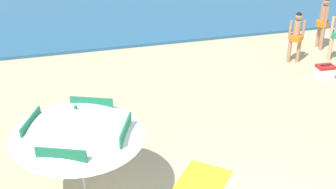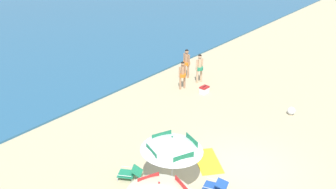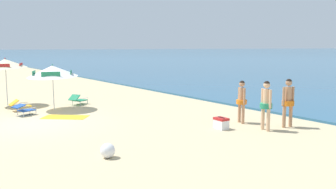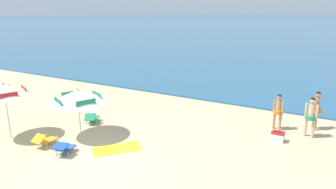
% 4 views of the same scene
% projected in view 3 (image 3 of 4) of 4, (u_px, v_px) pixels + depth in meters
% --- Properties ---
extents(ground_plane, '(800.00, 800.00, 0.00)m').
position_uv_depth(ground_plane, '(34.00, 124.00, 13.33)').
color(ground_plane, tan).
extents(beach_umbrella_striped_main, '(3.17, 3.17, 2.10)m').
position_uv_depth(beach_umbrella_striped_main, '(53.00, 71.00, 16.15)').
color(beach_umbrella_striped_main, silver).
rests_on(beach_umbrella_striped_main, ground).
extents(beach_umbrella_striped_second, '(2.15, 2.17, 2.36)m').
position_uv_depth(beach_umbrella_striped_second, '(5.00, 64.00, 17.25)').
color(beach_umbrella_striped_second, silver).
rests_on(beach_umbrella_striped_second, ground).
extents(lounge_chair_under_umbrella, '(0.59, 0.91, 0.53)m').
position_uv_depth(lounge_chair_under_umbrella, '(20.00, 105.00, 16.04)').
color(lounge_chair_under_umbrella, gold).
rests_on(lounge_chair_under_umbrella, ground).
extents(lounge_chair_beside_umbrella, '(0.76, 0.97, 0.49)m').
position_uv_depth(lounge_chair_beside_umbrella, '(24.00, 109.00, 14.97)').
color(lounge_chair_beside_umbrella, '#1E4799').
rests_on(lounge_chair_beside_umbrella, ground).
extents(lounge_chair_facing_sea, '(0.90, 1.03, 0.53)m').
position_uv_depth(lounge_chair_facing_sea, '(78.00, 99.00, 17.77)').
color(lounge_chair_facing_sea, '#1E7F56').
rests_on(lounge_chair_facing_sea, ground).
extents(person_standing_near_shore, '(0.43, 0.52, 1.76)m').
position_uv_depth(person_standing_near_shore, '(288.00, 99.00, 12.65)').
color(person_standing_near_shore, tan).
rests_on(person_standing_near_shore, ground).
extents(person_standing_beside, '(0.46, 0.40, 1.62)m').
position_uv_depth(person_standing_beside, '(242.00, 99.00, 13.38)').
color(person_standing_beside, tan).
rests_on(person_standing_beside, ground).
extents(person_wading_in, '(0.50, 0.42, 1.73)m').
position_uv_depth(person_wading_in, '(266.00, 102.00, 12.17)').
color(person_wading_in, '#D8A87F').
rests_on(person_wading_in, ground).
extents(cooler_box, '(0.51, 0.37, 0.43)m').
position_uv_depth(cooler_box, '(221.00, 123.00, 12.50)').
color(cooler_box, white).
rests_on(cooler_box, ground).
extents(beach_ball, '(0.39, 0.39, 0.39)m').
position_uv_depth(beach_ball, '(108.00, 151.00, 9.23)').
color(beach_ball, white).
rests_on(beach_ball, ground).
extents(beach_towel, '(1.85, 1.96, 0.01)m').
position_uv_depth(beach_towel, '(65.00, 117.00, 14.61)').
color(beach_towel, gold).
rests_on(beach_towel, ground).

